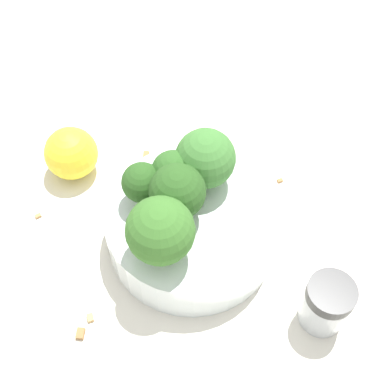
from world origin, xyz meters
name	(u,v)px	position (x,y,z in m)	size (l,w,h in m)	color
ground_plane	(192,239)	(0.00, 0.00, 0.00)	(3.00, 3.00, 0.00)	silver
bowl	(192,227)	(0.00, 0.00, 0.02)	(0.16, 0.16, 0.05)	silver
broccoli_floret_0	(205,159)	(0.02, -0.03, 0.08)	(0.06, 0.06, 0.06)	#8EB770
broccoli_floret_1	(142,183)	(0.04, 0.03, 0.07)	(0.04, 0.04, 0.05)	#7A9E5B
broccoli_floret_2	(176,171)	(0.03, 0.00, 0.08)	(0.04, 0.04, 0.05)	#7A9E5B
broccoli_floret_3	(177,192)	(0.01, 0.01, 0.08)	(0.05, 0.05, 0.06)	#7A9E5B
broccoli_floret_4	(160,231)	(-0.02, 0.04, 0.08)	(0.06, 0.06, 0.07)	#8EB770
pepper_shaker	(326,304)	(-0.13, -0.05, 0.03)	(0.04, 0.04, 0.06)	#B2B7BC
lemon_wedge	(71,153)	(0.14, 0.05, 0.03)	(0.06, 0.06, 0.06)	yellow
almond_crumb_0	(146,154)	(0.12, -0.02, 0.00)	(0.01, 0.01, 0.01)	olive
almond_crumb_1	(280,180)	(0.01, -0.12, 0.00)	(0.01, 0.00, 0.01)	olive
almond_crumb_2	(80,333)	(-0.02, 0.14, 0.00)	(0.01, 0.01, 0.01)	olive
almond_crumb_3	(38,215)	(0.11, 0.11, 0.00)	(0.01, 0.00, 0.01)	#AD7F4C
almond_crumb_4	(90,317)	(-0.02, 0.12, 0.00)	(0.01, 0.01, 0.01)	tan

